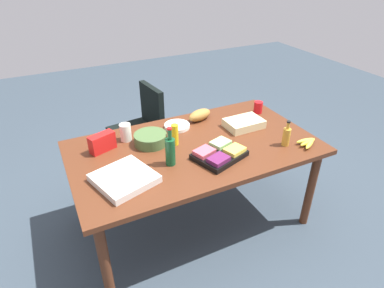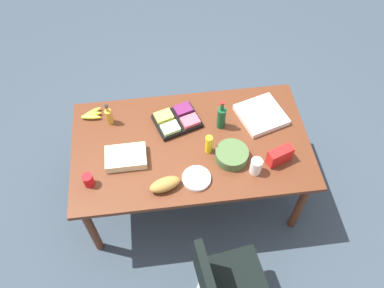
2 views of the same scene
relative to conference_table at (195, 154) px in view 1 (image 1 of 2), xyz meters
name	(u,v)px [view 1 (image 1 of 2)]	position (x,y,z in m)	size (l,w,h in m)	color
ground_plane	(194,220)	(0.00, 0.00, -0.72)	(10.00, 10.00, 0.00)	#33404B
conference_table	(195,154)	(0.00, 0.00, 0.00)	(1.94, 1.10, 0.80)	#532916
office_chair	(140,138)	(0.13, -1.06, -0.36)	(0.56, 0.56, 0.92)	gray
pizza_box	(124,178)	(0.63, 0.21, 0.10)	(0.36, 0.36, 0.05)	silver
mustard_bottle	(175,135)	(0.13, -0.09, 0.17)	(0.06, 0.06, 0.18)	yellow
sheet_cake	(244,123)	(-0.53, -0.09, 0.11)	(0.32, 0.22, 0.07)	beige
bread_loaf	(200,115)	(-0.24, -0.38, 0.13)	(0.24, 0.11, 0.10)	#A57434
wine_bottle	(170,151)	(0.27, 0.15, 0.19)	(0.08, 0.08, 0.30)	#144B28
fruit_platter	(219,154)	(-0.09, 0.23, 0.11)	(0.43, 0.38, 0.07)	black
mayo_jar	(126,132)	(0.46, -0.33, 0.15)	(0.09, 0.09, 0.14)	white
salad_bowl	(151,139)	(0.30, -0.18, 0.12)	(0.26, 0.26, 0.09)	#435E32
paper_plate_stack	(177,126)	(0.00, -0.34, 0.09)	(0.22, 0.22, 0.03)	white
chip_bag_red	(102,142)	(0.66, -0.25, 0.15)	(0.20, 0.08, 0.14)	red
red_solo_cup	(258,107)	(-0.81, -0.28, 0.13)	(0.08, 0.08, 0.11)	red
banana_bunch	(308,142)	(-0.81, 0.39, 0.10)	(0.18, 0.14, 0.04)	#D8D540
dressing_bottle	(286,136)	(-0.65, 0.31, 0.16)	(0.07, 0.07, 0.21)	gold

